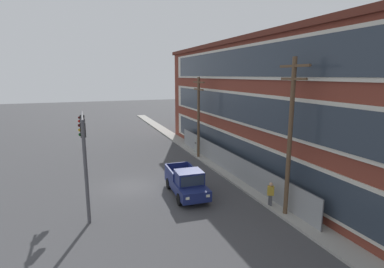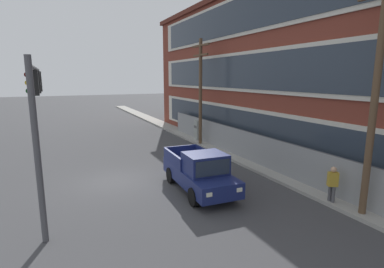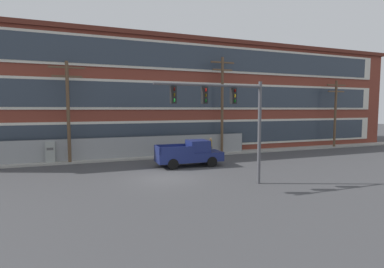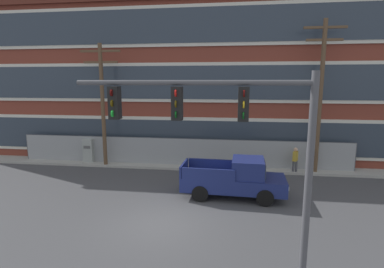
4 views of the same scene
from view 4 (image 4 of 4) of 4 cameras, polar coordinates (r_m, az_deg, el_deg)
ground_plane at (r=12.75m, az=-6.10°, el=-16.75°), size 160.00×160.00×0.00m
sidewalk_building_side at (r=20.38m, az=-0.45°, el=-6.15°), size 80.00×1.61×0.16m
brick_mill_building at (r=26.34m, az=15.79°, el=9.49°), size 49.48×12.42×11.38m
chain_link_fence at (r=20.31m, az=-2.45°, el=-3.51°), size 22.50×0.06×1.98m
traffic_signal_mast at (r=8.01m, az=7.31°, el=0.54°), size 6.42×0.43×5.98m
pickup_truck_navy at (r=15.23m, az=8.26°, el=-8.45°), size 5.21×2.19×1.99m
utility_pole_near_corner at (r=20.69m, az=-16.68°, el=6.31°), size 2.68×0.26×8.16m
utility_pole_midblock at (r=19.72m, az=23.31°, el=7.43°), size 2.43×0.26×9.33m
electrical_cabinet at (r=22.26m, az=-19.05°, el=-3.16°), size 0.70×0.51×1.79m
pedestrian_near_cabinet at (r=19.79m, az=19.06°, el=-4.50°), size 0.39×0.47×1.69m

